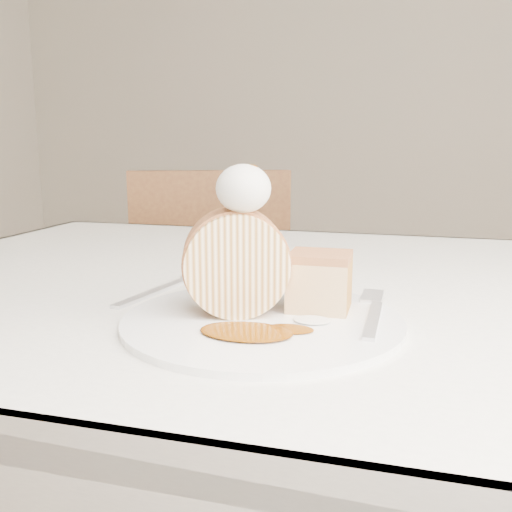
# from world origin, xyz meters

# --- Properties ---
(table) EXTENTS (1.40, 0.90, 0.75)m
(table) POSITION_xyz_m (0.00, 0.20, 0.66)
(table) COLOR beige
(table) RESTS_ON ground
(chair_far) EXTENTS (0.53, 0.53, 0.87)m
(chair_far) POSITION_xyz_m (-0.44, 0.90, 0.50)
(chair_far) COLOR brown
(chair_far) RESTS_ON ground
(plate) EXTENTS (0.31, 0.31, 0.01)m
(plate) POSITION_xyz_m (-0.05, -0.00, 0.75)
(plate) COLOR white
(plate) RESTS_ON table
(roulade_slice) EXTENTS (0.13, 0.10, 0.11)m
(roulade_slice) POSITION_xyz_m (-0.08, 0.01, 0.81)
(roulade_slice) COLOR #FFE2B1
(roulade_slice) RESTS_ON plate
(cake_chunk) EXTENTS (0.07, 0.06, 0.06)m
(cake_chunk) POSITION_xyz_m (0.01, 0.05, 0.79)
(cake_chunk) COLOR #C37B49
(cake_chunk) RESTS_ON plate
(whipped_cream) EXTENTS (0.06, 0.06, 0.05)m
(whipped_cream) POSITION_xyz_m (-0.07, 0.00, 0.89)
(whipped_cream) COLOR silver
(whipped_cream) RESTS_ON roulade_slice
(caramel_drizzle) EXTENTS (0.03, 0.02, 0.01)m
(caramel_drizzle) POSITION_xyz_m (-0.07, 0.01, 0.92)
(caramel_drizzle) COLOR #6C3404
(caramel_drizzle) RESTS_ON whipped_cream
(caramel_pool) EXTENTS (0.09, 0.06, 0.00)m
(caramel_pool) POSITION_xyz_m (-0.05, -0.06, 0.76)
(caramel_pool) COLOR #6C3404
(caramel_pool) RESTS_ON plate
(fork) EXTENTS (0.02, 0.18, 0.00)m
(fork) POSITION_xyz_m (0.07, 0.02, 0.76)
(fork) COLOR silver
(fork) RESTS_ON plate
(spoon) EXTENTS (0.06, 0.18, 0.00)m
(spoon) POSITION_xyz_m (-0.21, 0.08, 0.75)
(spoon) COLOR silver
(spoon) RESTS_ON table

